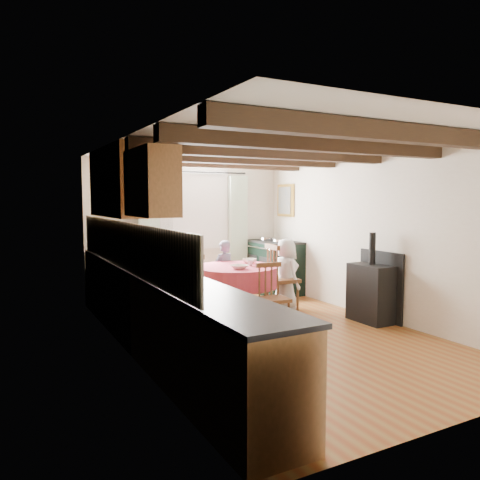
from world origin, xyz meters
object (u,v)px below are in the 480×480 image
chair_right (283,277)px  child_right (286,274)px  dining_table (236,291)px  cast_iron_stove (372,277)px  child_far (224,273)px  cup (250,263)px  chair_near (273,297)px  chair_left (186,287)px  aga_range (274,266)px

chair_right → child_right: (0.07, 0.02, 0.04)m
dining_table → cast_iron_stove: cast_iron_stove is taller
child_far → cup: bearing=83.4°
child_far → chair_near: bearing=75.0°
cup → chair_left: bearing=171.3°
dining_table → chair_near: bearing=-84.5°
aga_range → cast_iron_stove: size_ratio=0.84×
chair_near → dining_table: bearing=101.8°
dining_table → chair_right: chair_right is taller
chair_left → cup: (0.97, -0.15, 0.31)m
chair_near → aga_range: (1.32, 2.06, 0.05)m
chair_near → cast_iron_stove: bearing=-5.7°
dining_table → chair_left: (-0.76, 0.09, 0.11)m
chair_near → child_far: bearing=95.1°
child_far → child_right: bearing=123.7°
chair_left → cast_iron_stove: size_ratio=0.75×
dining_table → cup: (0.21, -0.06, 0.41)m
chair_right → chair_near: bearing=146.7°
cup → dining_table: bearing=165.0°
chair_near → cast_iron_stove: size_ratio=0.70×
chair_near → chair_left: 1.30m
dining_table → child_right: (0.87, -0.03, 0.19)m
aga_range → child_far: 1.39m
cast_iron_stove → aga_range: bearing=92.7°
dining_table → cast_iron_stove: size_ratio=0.97×
chair_left → aga_range: 2.42m
child_far → aga_range: bearing=-172.4°
cast_iron_stove → chair_right: bearing=122.0°
child_far → cup: size_ratio=11.06×
dining_table → chair_right: bearing=-3.1°
dining_table → aga_range: aga_range is taller
chair_near → chair_right: 1.11m
cup → aga_range: bearing=45.5°
chair_left → aga_range: aga_range is taller
dining_table → child_far: (0.12, 0.66, 0.16)m
chair_left → chair_right: 1.56m
aga_range → child_far: (-1.29, -0.50, 0.04)m
chair_near → cup: (0.12, 0.84, 0.34)m
dining_table → chair_right: (0.79, -0.04, 0.15)m
chair_right → cup: chair_right is taller
dining_table → child_right: size_ratio=1.10×
aga_range → dining_table: bearing=-140.4°
dining_table → chair_near: size_ratio=1.39×
chair_near → chair_right: chair_right is taller
cup → chair_right: bearing=1.2°
chair_near → chair_right: size_ratio=0.85×
chair_near → cup: chair_near is taller
dining_table → child_right: 0.89m
chair_left → cup: bearing=62.5°
chair_left → child_right: (1.63, -0.12, 0.08)m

